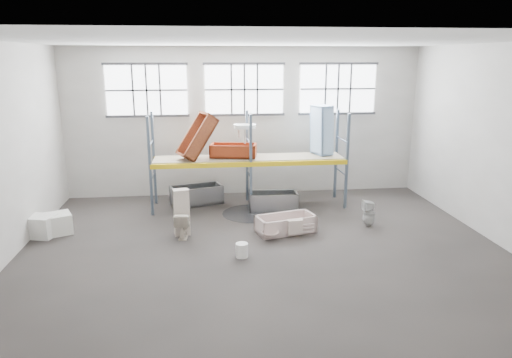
{
  "coord_description": "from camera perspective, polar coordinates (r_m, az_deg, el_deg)",
  "views": [
    {
      "loc": [
        -1.41,
        -10.91,
        4.64
      ],
      "look_at": [
        0.0,
        1.5,
        1.4
      ],
      "focal_mm": 32.97,
      "sensor_mm": 36.0,
      "label": 1
    }
  ],
  "objects": [
    {
      "name": "toilet_beige",
      "position": [
        12.65,
        -8.84,
        -5.46
      ],
      "size": [
        0.47,
        0.72,
        0.7
      ],
      "primitive_type": "imported",
      "rotation": [
        0.0,
        0.0,
        3.02
      ],
      "color": "#EEDEC6",
      "rests_on": "floor"
    },
    {
      "name": "rack_upright_ra",
      "position": [
        14.83,
        10.98,
        2.05
      ],
      "size": [
        0.08,
        0.08,
        3.0
      ],
      "primitive_type": "cube",
      "color": "slate",
      "rests_on": "floor"
    },
    {
      "name": "blue_tub_upright",
      "position": [
        15.21,
        7.96,
        5.92
      ],
      "size": [
        0.69,
        0.84,
        1.57
      ],
      "primitive_type": null,
      "rotation": [
        0.0,
        1.54,
        0.3
      ],
      "color": "#A2C8F1",
      "rests_on": "shelf_deck"
    },
    {
      "name": "rack_upright_mb",
      "position": [
        15.4,
        -1.1,
        2.78
      ],
      "size": [
        0.08,
        0.08,
        3.0
      ],
      "primitive_type": "cube",
      "color": "slate",
      "rests_on": "floor"
    },
    {
      "name": "ceiling",
      "position": [
        11.0,
        0.92,
        16.68
      ],
      "size": [
        12.0,
        10.0,
        0.1
      ],
      "primitive_type": "cube",
      "color": "silver",
      "rests_on": "ground"
    },
    {
      "name": "rack_upright_rb",
      "position": [
        15.95,
        9.71,
        2.99
      ],
      "size": [
        0.08,
        0.08,
        3.0
      ],
      "primitive_type": "cube",
      "color": "slate",
      "rests_on": "floor"
    },
    {
      "name": "floor",
      "position": [
        11.96,
        0.82,
        -8.55
      ],
      "size": [
        12.0,
        10.0,
        0.1
      ],
      "primitive_type": "cube",
      "color": "#423B38",
      "rests_on": "ground"
    },
    {
      "name": "rust_tub_flat",
      "position": [
        14.72,
        -2.77,
        3.49
      ],
      "size": [
        1.52,
        0.92,
        0.4
      ],
      "primitive_type": null,
      "rotation": [
        0.0,
        0.0,
        -0.19
      ],
      "color": "#9D3E12",
      "rests_on": "shelf_deck"
    },
    {
      "name": "bucket",
      "position": [
        11.36,
        -1.73,
        -8.63
      ],
      "size": [
        0.38,
        0.38,
        0.35
      ],
      "primitive_type": "cylinder",
      "rotation": [
        0.0,
        0.0,
        0.38
      ],
      "color": "white",
      "rests_on": "floor"
    },
    {
      "name": "carton_far",
      "position": [
        13.87,
        -22.87,
        -5.0
      ],
      "size": [
        0.87,
        0.87,
        0.55
      ],
      "primitive_type": "cube",
      "rotation": [
        0.0,
        0.0,
        0.42
      ],
      "color": "silver",
      "rests_on": "floor"
    },
    {
      "name": "steel_tub_left",
      "position": [
        15.44,
        -7.24,
        -1.9
      ],
      "size": [
        1.78,
        1.18,
        0.6
      ],
      "primitive_type": null,
      "rotation": [
        0.0,
        0.0,
        0.28
      ],
      "color": "#93979A",
      "rests_on": "floor"
    },
    {
      "name": "rack_upright_la",
      "position": [
        14.25,
        -12.73,
        1.45
      ],
      "size": [
        0.08,
        0.08,
        3.0
      ],
      "primitive_type": "cube",
      "color": "slate",
      "rests_on": "floor"
    },
    {
      "name": "steel_tub_right",
      "position": [
        14.75,
        2.1,
        -2.67
      ],
      "size": [
        1.53,
        0.75,
        0.55
      ],
      "primitive_type": null,
      "rotation": [
        0.0,
        0.0,
        -0.04
      ],
      "color": "#A0A3A7",
      "rests_on": "floor"
    },
    {
      "name": "wall_back",
      "position": [
        16.16,
        -1.43,
        6.93
      ],
      "size": [
        12.0,
        0.1,
        5.0
      ],
      "primitive_type": "cube",
      "color": "#AAA59E",
      "rests_on": "ground"
    },
    {
      "name": "wall_right",
      "position": [
        13.39,
        27.56,
        3.69
      ],
      "size": [
        0.1,
        10.0,
        5.0
      ],
      "primitive_type": "cube",
      "color": "#A6A29A",
      "rests_on": "ground"
    },
    {
      "name": "rust_tub_tilted",
      "position": [
        14.5,
        -7.15,
        5.13
      ],
      "size": [
        1.39,
        1.13,
        1.48
      ],
      "primitive_type": null,
      "rotation": [
        0.0,
        -0.96,
        0.41
      ],
      "color": "#9C481F",
      "rests_on": "shelf_deck"
    },
    {
      "name": "cistern_tall",
      "position": [
        12.72,
        -9.02,
        -4.0
      ],
      "size": [
        0.45,
        0.33,
        1.27
      ],
      "primitive_type": "cube",
      "rotation": [
        0.0,
        0.0,
        0.17
      ],
      "color": "beige",
      "rests_on": "floor"
    },
    {
      "name": "rack_upright_lb",
      "position": [
        15.41,
        -12.28,
        2.46
      ],
      "size": [
        0.08,
        0.08,
        3.0
      ],
      "primitive_type": "cube",
      "color": "slate",
      "rests_on": "floor"
    },
    {
      "name": "bathtub_beige",
      "position": [
        12.92,
        3.62,
        -5.44
      ],
      "size": [
        1.71,
        1.12,
        0.46
      ],
      "primitive_type": null,
      "rotation": [
        0.0,
        0.0,
        0.26
      ],
      "color": "beige",
      "rests_on": "floor"
    },
    {
      "name": "wall_front",
      "position": [
        6.39,
        6.68,
        -5.12
      ],
      "size": [
        12.0,
        0.1,
        5.0
      ],
      "primitive_type": "cube",
      "color": "#B9B4AB",
      "rests_on": "ground"
    },
    {
      "name": "wet_patch",
      "position": [
        14.44,
        -0.54,
        -4.18
      ],
      "size": [
        1.8,
        1.8,
        0.0
      ],
      "primitive_type": "cylinder",
      "color": "black",
      "rests_on": "floor"
    },
    {
      "name": "window_right",
      "position": [
        16.54,
        9.89,
        10.73
      ],
      "size": [
        2.6,
        0.04,
        1.6
      ],
      "primitive_type": "cube",
      "color": "white",
      "rests_on": "wall_back"
    },
    {
      "name": "rack_upright_ma",
      "position": [
        14.23,
        -0.64,
        1.8
      ],
      "size": [
        0.08,
        0.08,
        3.0
      ],
      "primitive_type": "cube",
      "color": "slate",
      "rests_on": "floor"
    },
    {
      "name": "sink_on_shelf",
      "position": [
        14.53,
        -1.35,
        4.46
      ],
      "size": [
        0.73,
        0.59,
        0.61
      ],
      "primitive_type": "imported",
      "rotation": [
        0.0,
        0.0,
        -0.09
      ],
      "color": "silver",
      "rests_on": "rust_tub_flat"
    },
    {
      "name": "shelf_deck",
      "position": [
        14.79,
        -0.88,
        2.61
      ],
      "size": [
        5.9,
        1.1,
        0.03
      ],
      "primitive_type": "cube",
      "color": "gray",
      "rests_on": "floor"
    },
    {
      "name": "toilet_white",
      "position": [
        13.66,
        13.55,
        -4.05
      ],
      "size": [
        0.35,
        0.35,
        0.76
      ],
      "primitive_type": "imported",
      "rotation": [
        0.0,
        0.0,
        -1.56
      ],
      "color": "silver",
      "rests_on": "floor"
    },
    {
      "name": "carton_near",
      "position": [
        13.78,
        -24.58,
        -5.24
      ],
      "size": [
        0.8,
        0.73,
        0.58
      ],
      "primitive_type": "cube",
      "rotation": [
        0.0,
        0.0,
        -0.26
      ],
      "color": "silver",
      "rests_on": "floor"
    },
    {
      "name": "rack_beam_front",
      "position": [
        14.23,
        -0.64,
        1.8
      ],
      "size": [
        6.0,
        0.1,
        0.14
      ],
      "primitive_type": "cube",
      "color": "yellow",
      "rests_on": "floor"
    },
    {
      "name": "window_mid",
      "position": [
        15.94,
        -1.42,
        10.8
      ],
      "size": [
        2.6,
        0.04,
        1.6
      ],
      "primitive_type": "cube",
      "color": "white",
      "rests_on": "wall_back"
    },
    {
      "name": "cistern_spare",
      "position": [
        12.59,
        4.75,
        -5.77
      ],
      "size": [
        0.42,
        0.23,
        0.38
      ],
      "primitive_type": "cube",
      "rotation": [
        0.0,
        0.0,
        0.11
      ],
      "color": "beige",
      "rests_on": "bathtub_beige"
    },
    {
      "name": "window_left",
      "position": [
        15.98,
        -13.12,
        10.45
      ],
      "size": [
        2.6,
        0.04,
        1.6
      ],
      "primitive_type": "cube",
      "color": "white",
      "rests_on": "wall_back"
    },
    {
      "name": "sink_in_tub",
      "position": [
        12.36,
        1.74,
        -6.72
      ],
      "size": [
        0.56,
        0.56,
        0.16
      ],
      "primitive_type": "imported",
      "rotation": [
        0.0,
        0.0,
        -0.18
      ],
      "color": "beige",
      "rests_on": "bathtub_beige"
    },
    {
      "name": "rack_beam_back",
      "position": [
        15.4,
        -1.1,
        2.78
      ],
      "size": [
        6.0,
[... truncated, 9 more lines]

